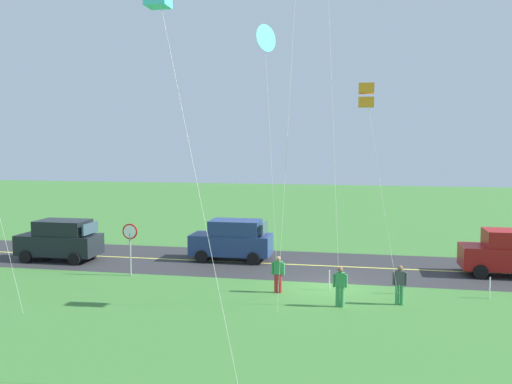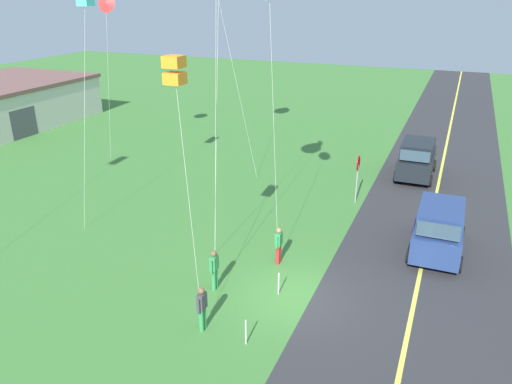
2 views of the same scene
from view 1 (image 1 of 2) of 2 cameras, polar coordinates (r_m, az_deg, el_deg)
ground_plane at (r=24.98m, az=7.59°, el=-9.92°), size 120.00×120.00×0.10m
asphalt_road at (r=28.84m, az=8.06°, el=-7.76°), size 120.00×7.00×0.00m
road_centre_stripe at (r=28.84m, az=8.06°, el=-7.75°), size 120.00×0.16×0.00m
car_suv_foreground at (r=29.80m, az=-2.50°, el=-5.04°), size 4.40×2.12×2.24m
car_parked_west_near at (r=29.09m, az=25.23°, el=-5.78°), size 4.40×2.12×2.24m
car_parked_east_near at (r=31.60m, az=-19.95°, el=-4.76°), size 4.40×2.12×2.24m
stop_sign at (r=26.93m, az=-13.15°, el=-4.87°), size 0.76×0.08×2.56m
person_adult_near at (r=21.77m, az=8.87°, el=-9.71°), size 0.58×0.22×1.60m
person_adult_companion at (r=22.53m, az=14.94°, el=-9.31°), size 0.58×0.22×1.60m
person_child_watcher at (r=23.51m, az=2.35°, el=-8.53°), size 0.58×0.22×1.60m
kite_blue_mid at (r=20.45m, az=11.57°, el=9.91°), size 1.74×1.69×8.61m
kite_yellow_high at (r=22.62m, az=0.94°, el=15.80°), size 0.90×1.24×11.20m
fence_post_1 at (r=24.73m, az=23.45°, el=-9.26°), size 0.05×0.05×0.90m
fence_post_2 at (r=24.20m, az=14.98°, el=-9.32°), size 0.05×0.05×0.90m
fence_post_3 at (r=24.17m, az=7.75°, el=-9.21°), size 0.05×0.05×0.90m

